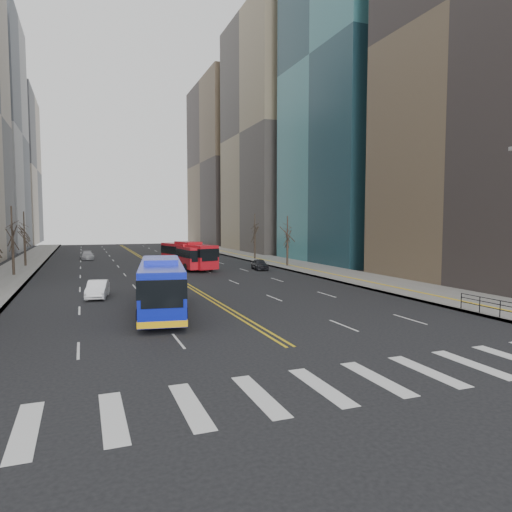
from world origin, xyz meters
TOP-DOWN VIEW (x-y plane):
  - ground at (0.00, 0.00)m, footprint 220.00×220.00m
  - sidewalk_right at (17.50, 45.00)m, footprint 7.00×130.00m
  - sidewalk_left at (-16.50, 45.00)m, footprint 5.00×130.00m
  - crosswalk at (0.00, 0.00)m, footprint 26.70×4.00m
  - centerline at (0.00, 55.00)m, footprint 0.55×100.00m
  - office_towers at (0.12, 68.51)m, footprint 83.00×134.00m
  - pedestrian_railing at (14.30, 6.00)m, footprint 0.06×6.06m
  - street_trees at (-7.18, 34.55)m, footprint 35.20×47.20m
  - blue_bus at (-4.30, 15.48)m, footprint 4.44×12.47m
  - red_bus_near at (3.22, 41.55)m, footprint 5.13×10.99m
  - red_bus_far at (2.98, 41.64)m, footprint 3.26×10.10m
  - car_white at (-7.99, 22.93)m, footprint 2.02×4.23m
  - car_dark_mid at (11.20, 37.67)m, footprint 2.04×4.00m
  - car_silver at (-8.35, 61.18)m, footprint 2.03×4.55m
  - car_dark_far at (12.50, 74.72)m, footprint 2.66×4.88m

SIDE VIEW (x-z plane):
  - ground at x=0.00m, z-range 0.00..0.00m
  - crosswalk at x=0.00m, z-range 0.00..0.01m
  - centerline at x=0.00m, z-range 0.00..0.01m
  - sidewalk_right at x=17.50m, z-range 0.00..0.15m
  - sidewalk_left at x=-16.50m, z-range 0.00..0.15m
  - car_silver at x=-8.35m, z-range 0.00..1.29m
  - car_dark_far at x=12.50m, z-range 0.00..1.30m
  - car_dark_mid at x=11.20m, z-range 0.00..1.31m
  - car_white at x=-7.99m, z-range 0.00..1.34m
  - pedestrian_railing at x=14.30m, z-range 0.31..1.33m
  - red_bus_far at x=2.98m, z-range 0.19..3.37m
  - blue_bus at x=-4.30m, z-range 0.09..3.64m
  - red_bus_near at x=3.22m, z-range 0.19..3.60m
  - street_trees at x=-7.18m, z-range 1.07..8.67m
  - office_towers at x=0.12m, z-range -5.08..52.92m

